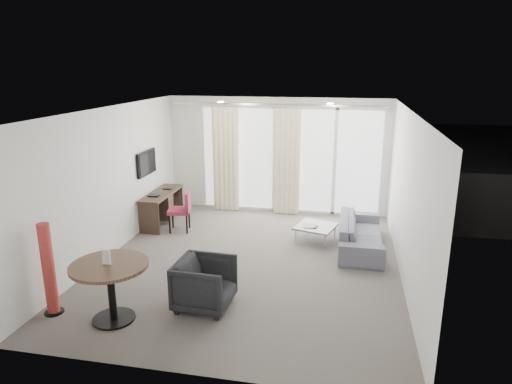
% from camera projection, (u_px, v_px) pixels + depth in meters
% --- Properties ---
extents(floor, '(5.00, 6.00, 0.00)m').
position_uv_depth(floor, '(249.00, 263.00, 7.85)').
color(floor, '#5F5952').
rests_on(floor, ground).
extents(ceiling, '(5.00, 6.00, 0.00)m').
position_uv_depth(ceiling, '(248.00, 110.00, 7.14)').
color(ceiling, white).
rests_on(ceiling, ground).
extents(wall_left, '(0.00, 6.00, 2.60)m').
position_uv_depth(wall_left, '(109.00, 182.00, 7.97)').
color(wall_left, silver).
rests_on(wall_left, ground).
extents(wall_right, '(0.00, 6.00, 2.60)m').
position_uv_depth(wall_right, '(407.00, 198.00, 7.02)').
color(wall_right, silver).
rests_on(wall_right, ground).
extents(wall_front, '(5.00, 0.00, 2.60)m').
position_uv_depth(wall_front, '(187.00, 266.00, 4.66)').
color(wall_front, silver).
rests_on(wall_front, ground).
extents(window_panel, '(4.00, 0.02, 2.38)m').
position_uv_depth(window_panel, '(290.00, 160.00, 10.28)').
color(window_panel, white).
rests_on(window_panel, ground).
extents(window_frame, '(4.10, 0.06, 2.44)m').
position_uv_depth(window_frame, '(290.00, 161.00, 10.27)').
color(window_frame, white).
rests_on(window_frame, ground).
extents(curtain_left, '(0.60, 0.20, 2.38)m').
position_uv_depth(curtain_left, '(226.00, 159.00, 10.40)').
color(curtain_left, beige).
rests_on(curtain_left, ground).
extents(curtain_right, '(0.60, 0.20, 2.38)m').
position_uv_depth(curtain_right, '(287.00, 162.00, 10.14)').
color(curtain_right, beige).
rests_on(curtain_right, ground).
extents(curtain_track, '(4.80, 0.04, 0.04)m').
position_uv_depth(curtain_track, '(276.00, 105.00, 9.84)').
color(curtain_track, '#B2B2B7').
rests_on(curtain_track, ceiling).
extents(downlight_a, '(0.12, 0.12, 0.02)m').
position_uv_depth(downlight_a, '(221.00, 102.00, 8.83)').
color(downlight_a, '#FFE0B2').
rests_on(downlight_a, ceiling).
extents(downlight_b, '(0.12, 0.12, 0.02)m').
position_uv_depth(downlight_b, '(330.00, 104.00, 8.43)').
color(downlight_b, '#FFE0B2').
rests_on(downlight_b, ceiling).
extents(desk, '(0.45, 1.45, 0.68)m').
position_uv_depth(desk, '(162.00, 208.00, 9.72)').
color(desk, '#33251B').
rests_on(desk, floor).
extents(tv, '(0.05, 0.80, 0.50)m').
position_uv_depth(tv, '(147.00, 163.00, 9.31)').
color(tv, black).
rests_on(tv, wall_left).
extents(desk_chair, '(0.53, 0.51, 0.84)m').
position_uv_depth(desk_chair, '(179.00, 211.00, 9.25)').
color(desk_chair, maroon).
rests_on(desk_chair, floor).
extents(round_table, '(1.31, 1.31, 0.81)m').
position_uv_depth(round_table, '(112.00, 292.00, 5.99)').
color(round_table, '#493122').
rests_on(round_table, floor).
extents(menu_card, '(0.11, 0.02, 0.20)m').
position_uv_depth(menu_card, '(108.00, 270.00, 5.90)').
color(menu_card, white).
rests_on(menu_card, round_table).
extents(red_lamp, '(0.33, 0.33, 1.30)m').
position_uv_depth(red_lamp, '(49.00, 269.00, 6.10)').
color(red_lamp, '#A9322D').
rests_on(red_lamp, floor).
extents(tub_armchair, '(0.81, 0.78, 0.70)m').
position_uv_depth(tub_armchair, '(205.00, 284.00, 6.34)').
color(tub_armchair, black).
rests_on(tub_armchair, floor).
extents(coffee_table, '(0.88, 0.88, 0.32)m').
position_uv_depth(coffee_table, '(315.00, 233.00, 8.76)').
color(coffee_table, gray).
rests_on(coffee_table, floor).
extents(remote, '(0.09, 0.17, 0.02)m').
position_uv_depth(remote, '(316.00, 225.00, 8.60)').
color(remote, black).
rests_on(remote, coffee_table).
extents(magazine, '(0.25, 0.30, 0.02)m').
position_uv_depth(magazine, '(309.00, 224.00, 8.70)').
color(magazine, gray).
rests_on(magazine, coffee_table).
extents(sofa, '(0.77, 1.96, 0.57)m').
position_uv_depth(sofa, '(361.00, 233.00, 8.40)').
color(sofa, slate).
rests_on(sofa, floor).
extents(terrace_slab, '(5.60, 3.00, 0.12)m').
position_uv_depth(terrace_slab, '(296.00, 196.00, 12.05)').
color(terrace_slab, '#4D4D50').
rests_on(terrace_slab, ground).
extents(rattan_chair_a, '(0.71, 0.71, 0.79)m').
position_uv_depth(rattan_chair_a, '(305.00, 180.00, 11.78)').
color(rattan_chair_a, '#503721').
rests_on(rattan_chair_a, terrace_slab).
extents(rattan_chair_b, '(0.62, 0.62, 0.74)m').
position_uv_depth(rattan_chair_b, '(356.00, 184.00, 11.57)').
color(rattan_chair_b, '#503721').
rests_on(rattan_chair_b, terrace_slab).
extents(rattan_table, '(0.61, 0.61, 0.50)m').
position_uv_depth(rattan_table, '(356.00, 186.00, 11.83)').
color(rattan_table, '#503721').
rests_on(rattan_table, terrace_slab).
extents(balustrade, '(5.50, 0.06, 1.05)m').
position_uv_depth(balustrade, '(302.00, 164.00, 13.27)').
color(balustrade, '#B2B2B7').
rests_on(balustrade, terrace_slab).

